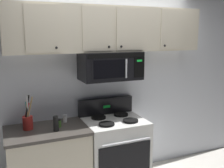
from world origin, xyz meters
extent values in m
cube|color=silver|center=(0.00, 0.79, 1.35)|extent=(5.20, 0.10, 2.70)
cube|color=white|center=(0.00, 0.42, 0.45)|extent=(0.76, 0.64, 0.90)
cube|color=black|center=(0.00, 0.09, 0.44)|extent=(0.67, 0.01, 0.52)
cylinder|color=#B7BABF|center=(0.00, 0.06, 0.74)|extent=(0.61, 0.03, 0.03)
cube|color=black|center=(0.00, 0.70, 1.01)|extent=(0.76, 0.07, 0.22)
cube|color=#19D83F|center=(0.00, 0.67, 1.01)|extent=(0.10, 0.00, 0.04)
cylinder|color=black|center=(-0.16, 0.28, 0.91)|extent=(0.19, 0.19, 0.02)
cylinder|color=black|center=(0.16, 0.28, 0.91)|extent=(0.19, 0.19, 0.02)
cylinder|color=black|center=(-0.16, 0.56, 0.91)|extent=(0.19, 0.19, 0.02)
cylinder|color=black|center=(0.16, 0.56, 0.91)|extent=(0.19, 0.19, 0.02)
cube|color=black|center=(0.00, 0.54, 1.57)|extent=(0.76, 0.39, 0.35)
cube|color=black|center=(0.00, 0.35, 1.72)|extent=(0.73, 0.01, 0.06)
cube|color=black|center=(-0.07, 0.35, 1.56)|extent=(0.49, 0.01, 0.25)
cube|color=black|center=(-0.08, 0.34, 1.56)|extent=(0.44, 0.01, 0.22)
cube|color=black|center=(0.30, 0.35, 1.56)|extent=(0.14, 0.01, 0.25)
cube|color=#19D83F|center=(0.30, 0.34, 1.65)|extent=(0.07, 0.00, 0.03)
cylinder|color=#B7BABF|center=(0.11, 0.32, 1.56)|extent=(0.02, 0.02, 0.23)
cube|color=beige|center=(0.00, 0.57, 2.02)|extent=(2.50, 0.33, 0.55)
cube|color=beige|center=(-0.83, 0.40, 2.02)|extent=(0.38, 0.01, 0.51)
sphere|color=black|center=(-0.70, 0.39, 1.82)|extent=(0.03, 0.03, 0.03)
cube|color=beige|center=(-0.21, 0.40, 2.02)|extent=(0.38, 0.01, 0.51)
sphere|color=black|center=(-0.08, 0.39, 1.82)|extent=(0.03, 0.03, 0.03)
cube|color=beige|center=(0.21, 0.40, 2.02)|extent=(0.38, 0.01, 0.51)
sphere|color=black|center=(0.08, 0.39, 1.82)|extent=(0.03, 0.03, 0.03)
cube|color=beige|center=(0.83, 0.40, 2.02)|extent=(0.38, 0.01, 0.51)
sphere|color=black|center=(0.70, 0.39, 1.82)|extent=(0.03, 0.03, 0.03)
cube|color=beige|center=(-0.84, 0.43, 0.43)|extent=(0.90, 0.62, 0.86)
cube|color=#423D38|center=(-0.84, 0.43, 0.88)|extent=(0.93, 0.65, 0.03)
cylinder|color=red|center=(-1.04, 0.50, 0.98)|extent=(0.11, 0.11, 0.15)
cylinder|color=teal|center=(-1.04, 0.50, 1.10)|extent=(0.03, 0.07, 0.24)
cylinder|color=#A87A47|center=(-1.04, 0.50, 1.12)|extent=(0.04, 0.06, 0.28)
cylinder|color=black|center=(-1.03, 0.50, 1.14)|extent=(0.08, 0.07, 0.32)
cylinder|color=#BCBCC1|center=(-1.02, 0.51, 1.13)|extent=(0.02, 0.05, 0.30)
cylinder|color=tan|center=(-1.01, 0.49, 1.13)|extent=(0.08, 0.05, 0.30)
cylinder|color=silver|center=(-1.03, 0.50, 1.14)|extent=(0.03, 0.09, 0.32)
cylinder|color=red|center=(-1.04, 0.51, 1.10)|extent=(0.08, 0.06, 0.23)
cylinder|color=white|center=(-0.59, 0.58, 0.94)|extent=(0.05, 0.05, 0.08)
cylinder|color=#B7BABF|center=(-0.59, 0.58, 0.99)|extent=(0.05, 0.05, 0.02)
cylinder|color=black|center=(-0.75, 0.32, 0.99)|extent=(0.06, 0.06, 0.17)
cylinder|color=#4C7F33|center=(-0.69, 0.44, 0.94)|extent=(0.05, 0.05, 0.08)
cylinder|color=black|center=(-0.69, 0.44, 0.99)|extent=(0.04, 0.04, 0.02)
camera|label=1|loc=(-1.29, -2.51, 1.97)|focal=42.47mm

